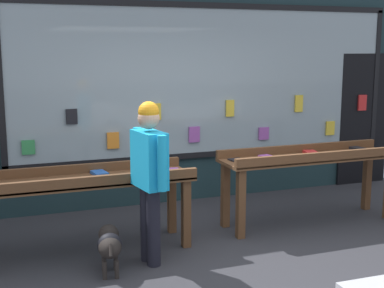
# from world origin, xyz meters

# --- Properties ---
(ground_plane) EXTENTS (40.00, 40.00, 0.00)m
(ground_plane) POSITION_xyz_m (0.00, 0.00, 0.00)
(ground_plane) COLOR #2D2D33
(shopfront_facade) EXTENTS (7.64, 0.29, 3.31)m
(shopfront_facade) POSITION_xyz_m (0.10, 2.39, 1.65)
(shopfront_facade) COLOR #192D33
(shopfront_facade) RESTS_ON ground_plane
(display_table_left) EXTENTS (2.31, 0.68, 0.91)m
(display_table_left) POSITION_xyz_m (-1.39, 0.80, 0.72)
(display_table_left) COLOR brown
(display_table_left) RESTS_ON ground_plane
(display_table_right) EXTENTS (2.31, 0.60, 0.96)m
(display_table_right) POSITION_xyz_m (1.40, 0.80, 0.76)
(display_table_right) COLOR brown
(display_table_right) RESTS_ON ground_plane
(person_browsing) EXTENTS (0.29, 0.66, 1.67)m
(person_browsing) POSITION_xyz_m (-0.84, 0.25, 0.98)
(person_browsing) COLOR black
(person_browsing) RESTS_ON ground_plane
(small_dog) EXTENTS (0.28, 0.55, 0.44)m
(small_dog) POSITION_xyz_m (-1.28, 0.14, 0.30)
(small_dog) COLOR black
(small_dog) RESTS_ON ground_plane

